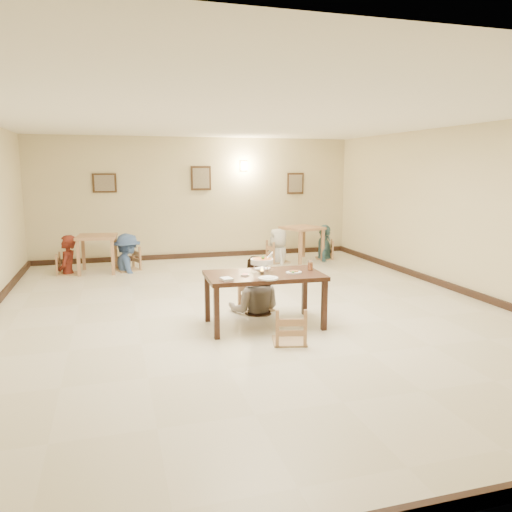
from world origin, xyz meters
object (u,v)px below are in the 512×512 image
object	(u,v)px
chair_near	(290,308)
bg_diner_b	(126,234)
drink_glass	(310,265)
bg_chair_lr	(127,248)
bg_table_left	(97,242)
bg_diner_c	(278,229)
curry_warmer	(262,261)
bg_chair_ll	(67,254)
bg_diner_a	(66,235)
bg_chair_rl	(278,242)
main_table	(264,279)
bg_table_right	(302,232)
bg_chair_rr	(325,241)
main_diner	(255,256)
bg_diner_d	(325,225)
chair_far	(256,281)

from	to	relation	value
chair_near	bg_diner_b	size ratio (longest dim) A/B	0.56
drink_glass	bg_chair_lr	size ratio (longest dim) A/B	0.15
bg_table_left	bg_diner_c	xyz separation A→B (m)	(4.15, 0.04, 0.14)
curry_warmer	bg_chair_ll	world-z (taller)	curry_warmer
drink_glass	bg_chair_lr	world-z (taller)	bg_chair_lr
chair_near	drink_glass	xyz separation A→B (m)	(0.61, 0.80, 0.38)
chair_near	bg_diner_a	world-z (taller)	bg_diner_a
bg_diner_a	bg_diner_b	world-z (taller)	bg_diner_a
bg_chair_rl	bg_diner_c	size ratio (longest dim) A/B	0.60
main_table	bg_table_right	bearing A→B (deg)	64.54
bg_chair_lr	bg_chair_rl	world-z (taller)	bg_chair_lr
bg_table_left	bg_chair_rl	bearing A→B (deg)	0.50
chair_near	bg_chair_rl	world-z (taller)	bg_chair_rl
main_table	bg_chair_rr	bearing A→B (deg)	59.16
bg_chair_rr	bg_diner_a	xyz separation A→B (m)	(-6.04, -0.18, 0.40)
main_table	bg_table_left	size ratio (longest dim) A/B	1.87
bg_table_right	drink_glass	bearing A→B (deg)	-109.99
main_diner	curry_warmer	world-z (taller)	main_diner
main_table	chair_near	size ratio (longest dim) A/B	1.82
drink_glass	bg_table_left	bearing A→B (deg)	124.26
chair_near	bg_diner_d	size ratio (longest dim) A/B	0.53
chair_far	bg_chair_rl	distance (m)	4.18
drink_glass	bg_diner_b	distance (m)	5.22
curry_warmer	bg_table_left	distance (m)	5.14
drink_glass	bg_diner_c	world-z (taller)	bg_diner_c
bg_table_right	bg_chair_ll	distance (m)	5.42
curry_warmer	bg_diner_d	world-z (taller)	bg_diner_d
main_diner	bg_table_left	size ratio (longest dim) A/B	2.00
curry_warmer	bg_chair_rl	distance (m)	4.95
bg_chair_rl	bg_diner_b	world-z (taller)	bg_diner_b
drink_glass	bg_diner_c	size ratio (longest dim) A/B	0.09
curry_warmer	drink_glass	xyz separation A→B (m)	(0.74, 0.01, -0.10)
main_table	bg_chair_rl	xyz separation A→B (m)	(1.78, 4.63, -0.20)
chair_near	bg_chair_ll	distance (m)	6.17
main_table	bg_chair_rr	distance (m)	5.64
main_table	bg_chair_lr	distance (m)	4.96
bg_chair_lr	bg_diner_b	distance (m)	0.33
drink_glass	bg_diner_a	bearing A→B (deg)	129.44
bg_table_left	bg_chair_rl	world-z (taller)	bg_chair_rl
main_table	curry_warmer	distance (m)	0.25
bg_diner_d	curry_warmer	bearing A→B (deg)	170.96
bg_table_right	bg_chair_rr	world-z (taller)	bg_chair_rr
chair_near	bg_diner_a	size ratio (longest dim) A/B	0.54
drink_glass	bg_chair_rr	world-z (taller)	drink_glass
bg_diner_b	bg_table_right	bearing A→B (deg)	-105.97
bg_table_left	bg_chair_lr	xyz separation A→B (m)	(0.63, 0.04, -0.18)
bg_table_left	bg_diner_b	distance (m)	0.64
chair_near	bg_table_left	world-z (taller)	chair_near
curry_warmer	bg_diner_a	bearing A→B (deg)	123.29
bg_diner_a	chair_near	bearing A→B (deg)	40.80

